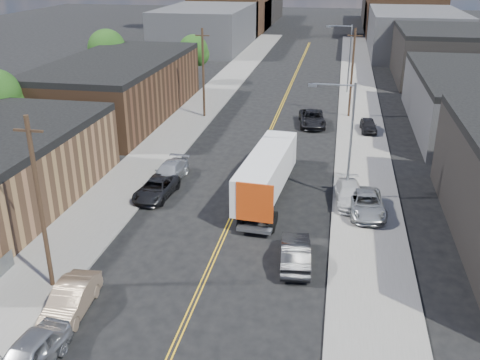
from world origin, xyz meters
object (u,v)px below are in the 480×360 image
at_px(car_left_b, 71,300).
at_px(car_right_lot_b, 349,194).
at_px(car_left_d, 169,172).
at_px(semi_truck, 269,167).
at_px(car_left_c, 156,189).
at_px(car_left_a, 28,357).
at_px(car_right_lot_c, 368,125).
at_px(car_right_lot_a, 366,204).
at_px(car_right_oncoming, 295,253).
at_px(car_ahead_truck, 312,118).

distance_m(car_left_b, car_right_lot_b, 21.40).
relative_size(car_left_b, car_left_d, 0.93).
xyz_separation_m(semi_truck, car_left_c, (-8.42, -2.35, -1.46)).
bearing_deg(car_left_a, semi_truck, 75.20).
bearing_deg(car_right_lot_c, car_right_lot_a, -95.87).
bearing_deg(car_left_a, car_right_lot_c, 72.94).
height_order(car_left_a, car_right_lot_a, car_left_a).
relative_size(car_left_b, car_right_lot_c, 1.23).
xyz_separation_m(semi_truck, car_left_a, (-7.89, -21.36, -1.35)).
height_order(car_left_d, car_right_oncoming, car_right_oncoming).
relative_size(semi_truck, car_right_oncoming, 2.98).
relative_size(semi_truck, car_right_lot_c, 3.76).
xyz_separation_m(car_left_d, car_right_lot_a, (15.78, -3.54, 0.14)).
relative_size(car_left_a, car_right_oncoming, 0.97).
bearing_deg(car_left_a, car_ahead_truck, 81.38).
bearing_deg(car_right_oncoming, car_left_d, -49.81).
bearing_deg(car_right_oncoming, car_right_lot_c, -106.14).
bearing_deg(car_right_oncoming, car_right_lot_b, -114.78).
xyz_separation_m(car_left_b, car_right_oncoming, (11.01, 6.88, 0.02)).
relative_size(car_left_a, car_left_d, 0.93).
xyz_separation_m(car_right_lot_b, car_ahead_truck, (-3.97, 19.86, -0.05)).
relative_size(car_right_lot_a, car_ahead_truck, 0.91).
distance_m(car_left_a, car_left_c, 19.02).
xyz_separation_m(car_left_b, car_ahead_truck, (10.24, 35.86, 0.02)).
height_order(car_left_d, car_right_lot_a, car_right_lot_a).
relative_size(car_right_lot_a, car_right_lot_b, 1.08).
bearing_deg(car_right_lot_a, car_right_lot_b, 123.63).
bearing_deg(semi_truck, car_left_d, 178.01).
bearing_deg(car_left_b, car_right_lot_b, 44.39).
height_order(car_left_c, car_right_lot_c, car_right_lot_c).
height_order(car_left_c, car_right_oncoming, car_right_oncoming).
xyz_separation_m(car_left_b, car_left_c, (-0.39, 14.69, -0.09)).
height_order(car_left_d, car_ahead_truck, car_ahead_truck).
height_order(car_right_lot_a, car_ahead_truck, car_right_lot_a).
relative_size(car_right_oncoming, car_right_lot_c, 1.26).
height_order(car_left_b, car_right_lot_c, car_left_b).
xyz_separation_m(car_left_c, car_ahead_truck, (10.63, 21.18, 0.10)).
distance_m(car_left_c, car_right_oncoming, 13.82).
height_order(semi_truck, car_right_lot_c, semi_truck).
height_order(car_left_b, car_left_d, car_left_b).
relative_size(car_right_lot_b, car_right_lot_c, 1.26).
height_order(semi_truck, car_left_d, semi_truck).
bearing_deg(car_right_lot_a, car_left_b, -141.28).
relative_size(semi_truck, car_ahead_truck, 2.53).
bearing_deg(car_right_oncoming, car_left_c, -39.85).
height_order(car_left_a, car_right_lot_b, car_left_a).
distance_m(car_left_b, car_right_oncoming, 12.99).
bearing_deg(car_right_lot_c, car_left_d, -138.94).
distance_m(car_left_a, car_ahead_truck, 41.44).
height_order(car_left_c, car_right_lot_a, car_right_lot_a).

